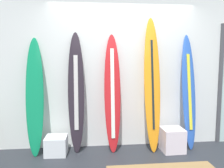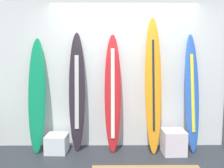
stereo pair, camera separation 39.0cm
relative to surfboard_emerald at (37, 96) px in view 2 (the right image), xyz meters
The scene contains 8 objects.
wall_back 1.57m from the surfboard_emerald, 12.14° to the left, with size 7.20×0.20×2.80m, color silver.
surfboard_emerald is the anchor object (origin of this frame).
surfboard_charcoal 0.67m from the surfboard_emerald, ahead, with size 0.28×0.29×2.01m.
surfboard_crimson 1.27m from the surfboard_emerald, ahead, with size 0.28×0.34×1.98m.
surfboard_sunset 1.95m from the surfboard_emerald, ahead, with size 0.28×0.43×2.26m.
surfboard_cobalt 2.60m from the surfboard_emerald, ahead, with size 0.26×0.40×1.98m.
display_block_left 0.87m from the surfboard_emerald, 14.50° to the right, with size 0.36×0.36×0.30m.
display_block_center 2.40m from the surfboard_emerald, ahead, with size 0.37×0.37×0.39m.
Camera 2 is at (-0.24, -2.99, 1.60)m, focal length 38.51 mm.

